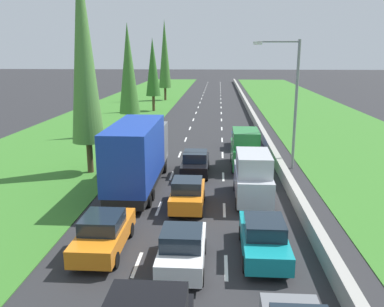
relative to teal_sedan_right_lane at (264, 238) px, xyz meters
name	(u,v)px	position (x,y,z in m)	size (l,w,h in m)	color
ground_plane	(209,110)	(-3.27, 43.94, -0.81)	(300.00, 300.00, 0.00)	#28282B
grass_verge_left	(124,109)	(-15.92, 43.94, -0.79)	(14.00, 140.00, 0.04)	#387528
grass_verge_right	(309,111)	(11.08, 43.94, -0.79)	(14.00, 140.00, 0.04)	#387528
median_barrier	(249,107)	(2.43, 43.94, -0.39)	(0.44, 120.00, 0.85)	#9E9B93
lane_markings	(209,110)	(-3.27, 43.94, -0.81)	(3.64, 116.00, 0.01)	white
teal_sedan_right_lane	(264,238)	(0.00, 0.00, 0.00)	(1.82, 4.50, 1.64)	teal
white_hatchback_centre_lane	(182,249)	(-3.21, -1.22, 0.02)	(1.74, 3.90, 1.72)	white
silver_van_right_lane	(253,177)	(0.05, 6.48, 0.59)	(1.96, 4.90, 2.82)	silver
orange_sedan_left_lane	(104,233)	(-6.62, 0.03, 0.00)	(1.82, 4.50, 1.64)	orange
orange_hatchback_centre_lane	(188,194)	(-3.48, 5.00, 0.02)	(1.74, 3.90, 1.72)	orange
green_van_right_lane	(245,149)	(0.04, 13.26, 0.59)	(1.96, 4.90, 2.82)	#237A33
black_sedan_centre_lane	(195,163)	(-3.43, 11.39, 0.00)	(1.82, 4.50, 1.64)	black
blue_box_truck_left_lane	(138,154)	(-6.70, 8.18, 1.37)	(2.46, 9.40, 4.18)	black
blue_hatchback_right_lane	(242,138)	(0.19, 19.84, 0.02)	(1.74, 3.90, 1.72)	#1E47B7
poplar_tree_second	(83,48)	(-10.73, 11.36, 7.63)	(2.17, 2.17, 14.78)	#4C3823
poplar_tree_third	(128,69)	(-10.83, 25.05, 5.74)	(2.08, 2.08, 11.00)	#4C3823
poplar_tree_fourth	(153,67)	(-11.18, 42.40, 5.34)	(2.05, 2.05, 10.20)	#4C3823
poplar_tree_fifth	(165,54)	(-11.27, 56.15, 7.08)	(2.14, 2.14, 13.67)	#4C3823
street_light_mast	(291,96)	(3.12, 13.38, 4.42)	(3.20, 0.28, 9.00)	gray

